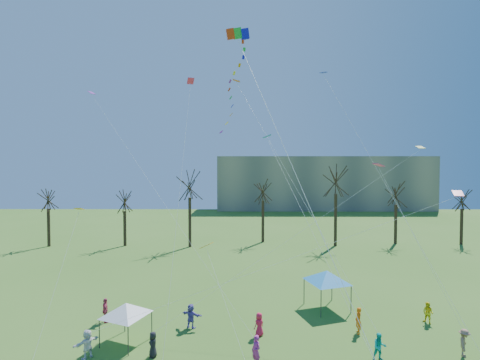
{
  "coord_description": "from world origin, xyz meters",
  "views": [
    {
      "loc": [
        -1.3,
        -15.09,
        11.7
      ],
      "look_at": [
        -1.41,
        5.0,
        11.0
      ],
      "focal_mm": 25.0,
      "sensor_mm": 36.0,
      "label": 1
    }
  ],
  "objects_px": {
    "canopy_tent_white": "(126,309)",
    "canopy_tent_blue": "(327,276)",
    "big_box_kite": "(237,88)",
    "distant_building": "(322,183)"
  },
  "relations": [
    {
      "from": "big_box_kite",
      "to": "canopy_tent_white",
      "type": "height_order",
      "value": "big_box_kite"
    },
    {
      "from": "canopy_tent_white",
      "to": "canopy_tent_blue",
      "type": "bearing_deg",
      "value": 20.8
    },
    {
      "from": "big_box_kite",
      "to": "canopy_tent_white",
      "type": "relative_size",
      "value": 6.74
    },
    {
      "from": "canopy_tent_white",
      "to": "distant_building",
      "type": "bearing_deg",
      "value": 67.56
    },
    {
      "from": "canopy_tent_white",
      "to": "canopy_tent_blue",
      "type": "distance_m",
      "value": 15.89
    },
    {
      "from": "distant_building",
      "to": "big_box_kite",
      "type": "distance_m",
      "value": 79.65
    },
    {
      "from": "canopy_tent_white",
      "to": "canopy_tent_blue",
      "type": "height_order",
      "value": "canopy_tent_blue"
    },
    {
      "from": "big_box_kite",
      "to": "canopy_tent_blue",
      "type": "bearing_deg",
      "value": 38.95
    },
    {
      "from": "distant_building",
      "to": "canopy_tent_white",
      "type": "relative_size",
      "value": 17.88
    },
    {
      "from": "canopy_tent_blue",
      "to": "distant_building",
      "type": "bearing_deg",
      "value": 76.89
    }
  ]
}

